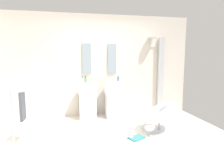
% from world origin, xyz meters
% --- Properties ---
extents(ground_plane, '(4.80, 3.60, 0.04)m').
position_xyz_m(ground_plane, '(0.00, 0.00, -0.02)').
color(ground_plane, silver).
extents(rear_partition, '(4.80, 0.10, 2.60)m').
position_xyz_m(rear_partition, '(0.00, 1.65, 1.30)').
color(rear_partition, beige).
rests_on(rear_partition, ground_plane).
extents(pedestal_sink_left, '(0.48, 0.48, 1.01)m').
position_xyz_m(pedestal_sink_left, '(-0.33, 1.32, 0.49)').
color(pedestal_sink_left, white).
rests_on(pedestal_sink_left, ground_plane).
extents(pedestal_sink_right, '(0.48, 0.48, 1.01)m').
position_xyz_m(pedestal_sink_right, '(0.33, 1.32, 0.49)').
color(pedestal_sink_right, white).
rests_on(pedestal_sink_right, ground_plane).
extents(vanity_mirror_left, '(0.22, 0.03, 0.75)m').
position_xyz_m(vanity_mirror_left, '(-0.33, 1.58, 1.49)').
color(vanity_mirror_left, '#8C9EA8').
extents(vanity_mirror_right, '(0.22, 0.03, 0.75)m').
position_xyz_m(vanity_mirror_right, '(0.33, 1.58, 1.49)').
color(vanity_mirror_right, '#8C9EA8').
extents(shower_column, '(0.49, 0.24, 2.05)m').
position_xyz_m(shower_column, '(1.65, 1.53, 1.08)').
color(shower_column, '#B7BABF').
rests_on(shower_column, ground_plane).
extents(lounge_chair, '(1.03, 1.02, 0.65)m').
position_xyz_m(lounge_chair, '(1.04, 0.19, 0.35)').
color(lounge_chair, '#B7BABF').
rests_on(lounge_chair, ground_plane).
extents(towel_rack, '(0.37, 0.22, 0.95)m').
position_xyz_m(towel_rack, '(-1.50, 0.14, 0.63)').
color(towel_rack, '#B7BABF').
rests_on(towel_rack, ground_plane).
extents(area_rug, '(1.16, 0.70, 0.01)m').
position_xyz_m(area_rug, '(0.41, -0.17, 0.01)').
color(area_rug, white).
rests_on(area_rug, ground_plane).
extents(magazine_teal, '(0.35, 0.31, 0.03)m').
position_xyz_m(magazine_teal, '(0.50, -0.06, 0.02)').
color(magazine_teal, teal).
rests_on(magazine_teal, area_rug).
extents(coffee_mug, '(0.07, 0.07, 0.11)m').
position_xyz_m(coffee_mug, '(0.40, -0.05, 0.06)').
color(coffee_mug, white).
rests_on(coffee_mug, area_rug).
extents(soap_bottle_clear, '(0.05, 0.05, 0.12)m').
position_xyz_m(soap_bottle_clear, '(-0.45, 1.42, 0.97)').
color(soap_bottle_clear, silver).
rests_on(soap_bottle_clear, pedestal_sink_left).
extents(soap_bottle_blue, '(0.05, 0.05, 0.12)m').
position_xyz_m(soap_bottle_blue, '(0.46, 1.41, 0.97)').
color(soap_bottle_blue, '#4C72B7').
rests_on(soap_bottle_blue, pedestal_sink_right).
extents(soap_bottle_green, '(0.06, 0.06, 0.16)m').
position_xyz_m(soap_bottle_green, '(-0.38, 1.19, 0.99)').
color(soap_bottle_green, '#59996B').
rests_on(soap_bottle_green, pedestal_sink_left).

